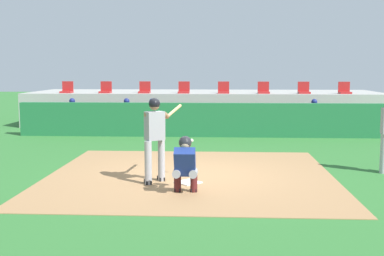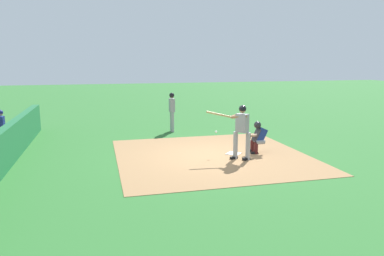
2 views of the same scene
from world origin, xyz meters
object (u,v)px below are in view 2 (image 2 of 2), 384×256
(home_plate, at_px, (234,154))
(dugout_player_3, at_px, (5,125))
(on_deck_batter, at_px, (172,110))
(batter_at_plate, at_px, (241,129))
(catcher_crouched, at_px, (257,136))

(home_plate, distance_m, dugout_player_3, 9.16)
(on_deck_batter, distance_m, dugout_player_3, 6.90)
(batter_at_plate, relative_size, dugout_player_3, 1.39)
(home_plate, xyz_separation_m, on_deck_batter, (4.56, 1.27, 1.00))
(home_plate, distance_m, batter_at_plate, 1.22)
(batter_at_plate, xyz_separation_m, on_deck_batter, (5.25, 1.25, -0.02))
(batter_at_plate, xyz_separation_m, catcher_crouched, (0.68, -0.88, -0.43))
(batter_at_plate, bearing_deg, dugout_player_3, 59.29)
(catcher_crouched, bearing_deg, batter_at_plate, 127.73)
(home_plate, xyz_separation_m, dugout_player_3, (4.14, 8.14, 0.65))
(catcher_crouched, distance_m, dugout_player_3, 9.91)
(home_plate, distance_m, catcher_crouched, 1.04)
(home_plate, height_order, catcher_crouched, catcher_crouched)
(catcher_crouched, bearing_deg, on_deck_batter, 24.97)
(catcher_crouched, xyz_separation_m, dugout_player_3, (4.14, 9.00, 0.07))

